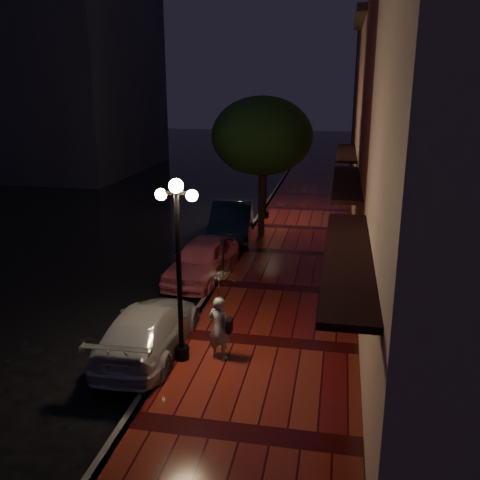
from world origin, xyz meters
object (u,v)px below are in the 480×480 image
Objects in this scene: navy_car at (232,221)px; streetlamp_near at (179,261)px; pink_car at (202,260)px; streetlamp_far at (266,167)px; street_tree at (262,138)px; woman_with_umbrella at (219,301)px; parking_meter at (223,255)px; silver_car at (149,329)px.

streetlamp_near is at bearing -91.81° from navy_car.
navy_car reaches higher than pink_car.
streetlamp_far is 0.74× the size of street_tree.
streetlamp_near is 10.80m from navy_car.
parking_meter is at bearing -58.71° from woman_with_umbrella.
woman_with_umbrella is at bearing -65.72° from pink_car.
silver_car is (-1.21, -10.61, -3.61)m from street_tree.
street_tree reaches higher than pink_car.
street_tree reaches higher than silver_car.
navy_car is (-0.95, -3.40, -1.81)m from streetlamp_far.
silver_car is at bearing -93.99° from streetlamp_far.
streetlamp_far is at bearing 90.00° from streetlamp_near.
navy_car is 1.10× the size of silver_car.
navy_car is 2.21× the size of woman_with_umbrella.
street_tree is at bearing 83.00° from pink_car.
streetlamp_far is 3.97m from navy_car.
streetlamp_far is 8.64m from pink_car.
streetlamp_far reaches higher than silver_car.
streetlamp_near is 1.00× the size of streetlamp_far.
navy_car is at bearing 95.12° from streetlamp_near.
pink_car is 0.95× the size of silver_car.
street_tree is at bearing -97.78° from silver_car.
streetlamp_far reaches higher than parking_meter.
pink_car is at bearing -102.68° from street_tree.
pink_car is at bearing -96.93° from navy_car.
parking_meter is (0.75, 5.09, 0.34)m from silver_car.
parking_meter is (-0.20, -8.53, -1.63)m from streetlamp_far.
parking_meter is at bearing 92.09° from streetlamp_near.
navy_car is at bearing 119.04° from parking_meter.
navy_car is (-0.95, 10.60, -1.81)m from streetlamp_near.
navy_car is at bearing -105.62° from streetlamp_far.
pink_car is 5.24m from silver_car.
navy_car is 3.55× the size of parking_meter.
pink_car is 1.91× the size of woman_with_umbrella.
silver_car is (-0.95, -13.61, -1.97)m from streetlamp_far.
woman_with_umbrella reaches higher than pink_car.
streetlamp_near is at bearing -74.72° from pink_car.
street_tree is 1.21× the size of navy_car.
street_tree is at bearing 10.88° from navy_car.
streetlamp_far is at bearing -66.59° from woman_with_umbrella.
pink_car is at bearing -91.28° from silver_car.
silver_car is 2.00× the size of woman_with_umbrella.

